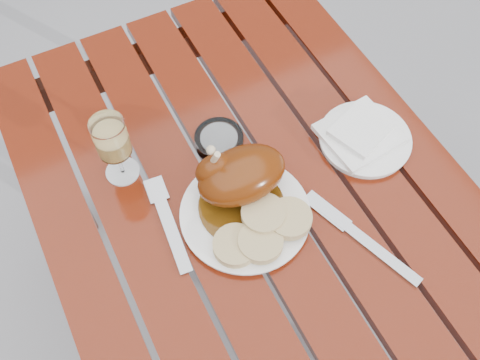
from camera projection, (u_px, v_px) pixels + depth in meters
name	position (u px, v px, depth m)	size (l,w,h in m)	color
ground	(255.00, 324.00, 1.66)	(60.00, 60.00, 0.00)	slate
table	(259.00, 281.00, 1.34)	(0.80, 1.20, 0.75)	maroon
dinner_plate	(245.00, 214.00, 1.01)	(0.25, 0.25, 0.02)	white
roast_duck	(238.00, 176.00, 0.99)	(0.19, 0.17, 0.13)	#4E2D09
bread_dumplings	(262.00, 230.00, 0.96)	(0.19, 0.13, 0.03)	tan
wine_glass	(115.00, 150.00, 1.00)	(0.07, 0.07, 0.16)	#F0CC6D
side_plate	(365.00, 139.00, 1.10)	(0.19, 0.19, 0.02)	white
napkin	(359.00, 134.00, 1.09)	(0.15, 0.13, 0.01)	white
ashtray	(219.00, 140.00, 1.09)	(0.10, 0.10, 0.03)	#B2B7BC
fork	(170.00, 228.00, 1.00)	(0.02, 0.19, 0.01)	gray
knife	(369.00, 244.00, 0.98)	(0.02, 0.22, 0.01)	gray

